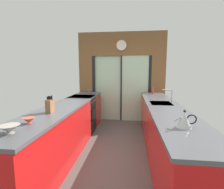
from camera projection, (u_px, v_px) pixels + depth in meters
The scene contains 12 objects.
ground_plane at pixel (116, 145), 3.54m from camera, with size 5.04×7.60×0.02m, color #4C4742.
back_wall_unit at pixel (121, 72), 5.10m from camera, with size 2.64×0.12×2.70m.
left_counter_run at pixel (65, 129), 3.12m from camera, with size 0.62×3.80×0.92m.
right_counter_run at pixel (163, 130), 3.08m from camera, with size 0.62×3.80×0.92m.
sink_faucet at pixel (170, 94), 3.22m from camera, with size 0.19×0.02×0.27m.
oven_range at pixel (82, 114), 4.22m from camera, with size 0.60×0.60×0.92m.
mixing_bowl_near at pixel (9, 129), 1.66m from camera, with size 0.20×0.20×0.09m.
mixing_bowl_mid at pixel (29, 120), 1.97m from camera, with size 0.14×0.14×0.07m.
mixing_bowl_far at pixel (89, 91), 4.81m from camera, with size 0.16×0.16×0.08m.
knife_block at pixel (50, 106), 2.48m from camera, with size 0.09×0.14×0.26m.
kettle at pixel (184, 120), 1.83m from camera, with size 0.25×0.16×0.20m.
soap_bottle at pixel (153, 90), 4.53m from camera, with size 0.05×0.05×0.25m.
Camera 1 is at (0.31, -2.75, 1.53)m, focal length 26.75 mm.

